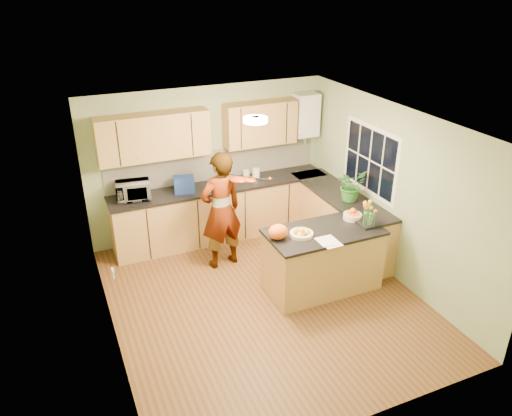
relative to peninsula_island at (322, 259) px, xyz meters
name	(u,v)px	position (x,y,z in m)	size (l,w,h in m)	color
floor	(264,299)	(-0.87, 0.04, -0.46)	(4.50, 4.50, 0.00)	#533517
ceiling	(266,123)	(-0.87, 0.04, 2.04)	(4.00, 4.50, 0.02)	white
wall_back	(208,162)	(-0.87, 2.29, 0.79)	(4.00, 0.02, 2.50)	gray
wall_front	(368,322)	(-0.87, -2.21, 0.79)	(4.00, 0.02, 2.50)	gray
wall_left	(104,250)	(-2.87, 0.04, 0.79)	(0.02, 4.50, 2.50)	gray
wall_right	(393,193)	(1.13, 0.04, 0.79)	(0.02, 4.50, 2.50)	gray
back_counter	(222,211)	(-0.77, 1.99, 0.01)	(3.64, 0.62, 0.94)	tan
right_counter	(339,221)	(0.83, 0.89, 0.01)	(0.62, 2.24, 0.94)	tan
splashback	(215,164)	(-0.77, 2.28, 0.74)	(3.60, 0.02, 0.52)	white
upper_cabinets	(200,131)	(-1.05, 2.12, 1.39)	(3.20, 0.34, 0.70)	tan
boiler	(306,115)	(0.83, 2.13, 1.44)	(0.40, 0.30, 0.86)	white
window_right	(370,160)	(1.12, 0.64, 1.09)	(0.01, 1.30, 1.05)	white
light_switch	(113,273)	(-2.86, -0.56, 0.84)	(0.02, 0.09, 0.09)	white
ceiling_lamp	(255,120)	(-0.87, 0.34, 2.00)	(0.30, 0.30, 0.07)	#FFEABF
peninsula_island	(322,259)	(0.00, 0.00, 0.00)	(1.59, 0.81, 0.91)	tan
fruit_dish	(302,233)	(-0.35, 0.00, 0.50)	(0.31, 0.31, 0.11)	beige
orange_bowl	(353,215)	(0.55, 0.15, 0.52)	(0.26, 0.26, 0.15)	beige
flower_vase	(371,210)	(0.60, -0.18, 0.74)	(0.23, 0.23, 0.43)	silver
orange_bag	(278,232)	(-0.67, 0.05, 0.56)	(0.27, 0.23, 0.20)	#E75B13
papers	(329,242)	(-0.10, -0.30, 0.46)	(0.24, 0.32, 0.01)	white
violinist	(221,211)	(-1.08, 1.14, 0.45)	(0.66, 0.44, 1.82)	#E2B18A
violin	(239,180)	(-0.88, 0.92, 1.00)	(0.61, 0.24, 0.12)	#540C05
microwave	(133,191)	(-2.18, 2.01, 0.62)	(0.50, 0.34, 0.28)	white
blue_box	(184,184)	(-1.39, 1.96, 0.61)	(0.31, 0.23, 0.25)	navy
kettle	(225,177)	(-0.69, 1.99, 0.61)	(0.17, 0.17, 0.32)	silver
jar_cream	(246,175)	(-0.31, 2.03, 0.57)	(0.11, 0.11, 0.17)	beige
jar_white	(256,174)	(-0.15, 1.99, 0.58)	(0.12, 0.12, 0.19)	white
potted_plant	(351,185)	(0.83, 0.65, 0.73)	(0.45, 0.39, 0.50)	#2F7627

